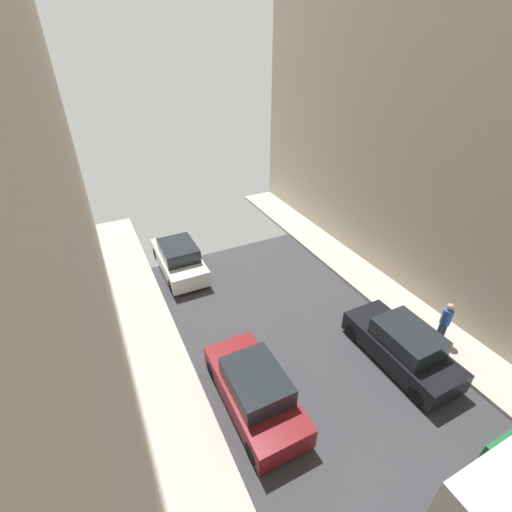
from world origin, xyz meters
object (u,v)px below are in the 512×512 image
at_px(parked_car_left_3, 255,390).
at_px(parked_car_right_2, 402,346).
at_px(parked_car_left_4, 179,259).
at_px(pedestrian, 445,321).

height_order(parked_car_left_3, parked_car_right_2, same).
relative_size(parked_car_left_3, parked_car_left_4, 1.00).
distance_m(parked_car_left_3, pedestrian, 7.45).
bearing_deg(parked_car_left_3, parked_car_left_4, 90.00).
distance_m(parked_car_left_4, pedestrian, 11.68).
relative_size(parked_car_left_4, pedestrian, 2.44).
height_order(parked_car_right_2, pedestrian, pedestrian).
xyz_separation_m(parked_car_left_4, parked_car_right_2, (5.40, -9.01, 0.00)).
bearing_deg(parked_car_left_3, parked_car_right_2, -7.20).
bearing_deg(pedestrian, parked_car_left_4, 129.40).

